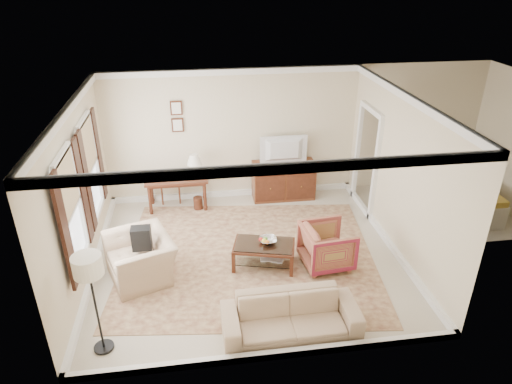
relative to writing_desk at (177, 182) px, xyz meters
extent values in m
cube|color=beige|center=(1.26, -2.07, -0.61)|extent=(5.50, 5.00, 0.01)
cube|color=white|center=(1.26, -2.07, 2.29)|extent=(5.50, 5.00, 0.01)
cube|color=beige|center=(1.26, 0.43, 0.84)|extent=(5.50, 0.01, 2.90)
cube|color=beige|center=(1.26, -4.57, 0.84)|extent=(5.50, 0.01, 2.90)
cube|color=beige|center=(-1.49, -2.07, 0.84)|extent=(0.01, 5.00, 2.90)
cube|color=beige|center=(4.01, -2.07, 0.84)|extent=(0.01, 5.00, 2.90)
cube|color=beige|center=(5.51, -0.92, -0.61)|extent=(3.00, 2.70, 0.01)
cube|color=#5A271E|center=(1.27, -2.11, -0.60)|extent=(4.96, 4.39, 0.01)
cube|color=#4E2416|center=(0.00, 0.00, 0.09)|extent=(1.32, 0.66, 0.05)
cylinder|color=#4E2416|center=(-0.58, -0.25, -0.27)|extent=(0.07, 0.07, 0.67)
cylinder|color=#4E2416|center=(0.58, -0.25, -0.27)|extent=(0.07, 0.07, 0.67)
cylinder|color=#4E2416|center=(-0.58, 0.25, -0.27)|extent=(0.07, 0.07, 0.67)
cylinder|color=#4E2416|center=(0.58, 0.25, -0.27)|extent=(0.07, 0.07, 0.67)
cube|color=brown|center=(2.36, 0.13, -0.18)|extent=(1.39, 0.53, 0.85)
imported|color=black|center=(2.36, 0.11, 0.74)|extent=(0.99, 0.57, 0.13)
cube|color=#4E2416|center=(1.51, -2.40, -0.20)|extent=(1.18, 0.86, 0.04)
cube|color=silver|center=(1.51, -2.40, -0.17)|extent=(1.10, 0.79, 0.01)
cube|color=silver|center=(1.51, -2.40, -0.46)|extent=(1.08, 0.77, 0.02)
cube|color=#4E2416|center=(0.96, -2.55, -0.40)|extent=(0.07, 0.07, 0.41)
cube|color=#4E2416|center=(1.92, -2.80, -0.40)|extent=(0.07, 0.07, 0.41)
cube|color=#4E2416|center=(1.10, -2.01, -0.40)|extent=(0.07, 0.07, 0.41)
cube|color=#4E2416|center=(2.07, -2.26, -0.40)|extent=(0.07, 0.07, 0.41)
imported|color=silver|center=(1.60, -2.35, -0.11)|extent=(0.42, 0.42, 0.10)
imported|color=brown|center=(1.45, -2.39, -0.43)|extent=(0.28, 0.07, 0.38)
imported|color=brown|center=(1.66, -2.42, -0.44)|extent=(0.26, 0.15, 0.38)
imported|color=maroon|center=(2.61, -2.53, -0.18)|extent=(0.85, 0.90, 0.85)
imported|color=tan|center=(-0.60, -2.41, -0.10)|extent=(1.10, 1.34, 1.01)
cube|color=black|center=(-0.55, -2.36, 0.15)|extent=(0.28, 0.36, 0.40)
imported|color=tan|center=(1.63, -4.08, -0.22)|extent=(1.98, 0.60, 0.77)
cylinder|color=black|center=(-1.01, -4.02, -0.59)|extent=(0.28, 0.28, 0.04)
cylinder|color=black|center=(-1.01, -4.02, 0.06)|extent=(0.03, 0.03, 1.31)
cylinder|color=silver|center=(-1.01, -4.02, 0.81)|extent=(0.38, 0.38, 0.28)
camera|label=1|loc=(0.42, -8.98, 4.23)|focal=32.00mm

